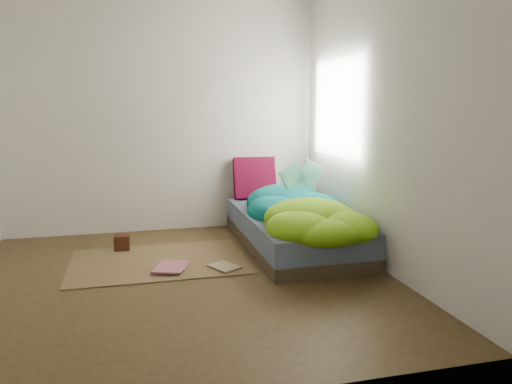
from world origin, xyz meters
TOP-DOWN VIEW (x-y plane):
  - ground at (0.00, 0.00)m, footprint 3.50×3.50m
  - room_walls at (0.01, 0.01)m, footprint 3.54×3.54m
  - bed at (1.22, 0.72)m, footprint 1.00×2.00m
  - duvet at (1.22, 0.50)m, footprint 0.96×1.84m
  - rug at (-0.15, 0.55)m, footprint 1.60×1.10m
  - pillow_floral at (1.38, 1.52)m, footprint 0.68×0.56m
  - pillow_magenta at (1.03, 1.63)m, footprint 0.49×0.18m
  - open_book at (1.35, 0.87)m, footprint 0.43×0.15m
  - wooden_box at (-0.48, 1.01)m, footprint 0.16×0.16m
  - floor_book_a at (-0.14, 0.34)m, footprint 0.23×0.30m
  - floor_book_b at (-0.19, 0.32)m, footprint 0.36×0.41m
  - floor_book_c at (0.31, 0.15)m, footprint 0.30×0.33m

SIDE VIEW (x-z plane):
  - ground at x=0.00m, z-range 0.00..0.00m
  - rug at x=-0.15m, z-range 0.00..0.01m
  - floor_book_c at x=0.31m, z-range 0.01..0.03m
  - floor_book_a at x=-0.14m, z-range 0.01..0.03m
  - floor_book_b at x=-0.19m, z-range 0.01..0.04m
  - wooden_box at x=-0.48m, z-range 0.01..0.16m
  - bed at x=1.22m, z-range 0.00..0.34m
  - pillow_floral at x=1.38m, z-range 0.34..0.47m
  - duvet at x=1.22m, z-range 0.34..0.68m
  - pillow_magenta at x=1.03m, z-range 0.34..0.82m
  - open_book at x=1.35m, z-range 0.68..0.93m
  - room_walls at x=0.01m, z-range 0.32..2.94m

